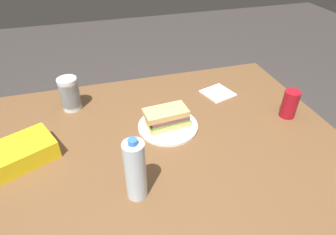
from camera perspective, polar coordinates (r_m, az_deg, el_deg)
dining_table at (r=1.18m, az=-1.51°, el=-8.34°), size 1.42×1.05×0.76m
paper_plate at (r=1.19m, az=0.00°, el=-1.71°), size 0.24×0.24×0.01m
sandwich at (r=1.16m, az=-0.14°, el=0.02°), size 0.19×0.11×0.08m
soda_can_red at (r=1.33m, az=22.92°, el=2.48°), size 0.07×0.07×0.12m
chip_bag at (r=1.15m, az=-27.21°, el=-6.26°), size 0.27×0.23×0.07m
water_bottle_tall at (r=0.87m, az=-6.47°, el=-10.33°), size 0.06×0.06×0.23m
plastic_cup_stack at (r=1.34m, az=-18.83°, el=4.45°), size 0.08×0.08×0.15m
paper_napkin at (r=1.43m, az=9.81°, el=4.79°), size 0.16×0.16×0.01m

